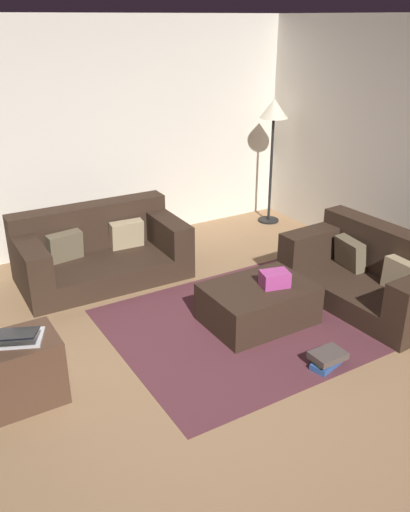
{
  "coord_description": "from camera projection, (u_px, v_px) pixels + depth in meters",
  "views": [
    {
      "loc": [
        -1.58,
        -2.84,
        2.57
      ],
      "look_at": [
        0.52,
        0.65,
        0.75
      ],
      "focal_mm": 37.84,
      "sensor_mm": 36.0,
      "label": 1
    }
  ],
  "objects": [
    {
      "name": "corner_lamp",
      "position": [
        274.0,
        118.0,
        6.82
      ],
      "size": [
        0.36,
        0.36,
        1.63
      ],
      "color": "black",
      "rests_on": "ground_plane"
    },
    {
      "name": "ground_plane",
      "position": [
        190.0,
        393.0,
        4.01
      ],
      "size": [
        6.4,
        6.4,
        0.0
      ],
      "primitive_type": "plane",
      "color": "#93704C"
    },
    {
      "name": "side_table",
      "position": [
        23.0,
        370.0,
        3.86
      ],
      "size": [
        0.52,
        0.44,
        0.5
      ],
      "primitive_type": "cube",
      "color": "#4C3323",
      "rests_on": "ground_plane"
    },
    {
      "name": "area_rug",
      "position": [
        257.0,
        321.0,
        4.96
      ],
      "size": [
        2.6,
        2.0,
        0.01
      ],
      "primitive_type": "cube",
      "color": "#562A31",
      "rests_on": "ground_plane"
    },
    {
      "name": "couch_left",
      "position": [
        99.0,
        251.0,
        5.73
      ],
      "size": [
        1.73,
        0.98,
        0.73
      ],
      "rotation": [
        0.0,
        0.0,
        3.12
      ],
      "color": "#332319",
      "rests_on": "ground_plane"
    },
    {
      "name": "laptop",
      "position": [
        16.0,
        337.0,
        3.68
      ],
      "size": [
        0.47,
        0.5,
        0.18
      ],
      "color": "silver",
      "rests_on": "side_table"
    },
    {
      "name": "ottoman",
      "position": [
        258.0,
        304.0,
        4.89
      ],
      "size": [
        0.95,
        0.68,
        0.36
      ],
      "primitive_type": "cube",
      "color": "#332319",
      "rests_on": "ground_plane"
    },
    {
      "name": "book_stack",
      "position": [
        327.0,
        359.0,
        4.29
      ],
      "size": [
        0.3,
        0.21,
        0.13
      ],
      "color": "#2D5193",
      "rests_on": "ground_plane"
    },
    {
      "name": "tv_remote",
      "position": [
        268.0,
        278.0,
        4.93
      ],
      "size": [
        0.06,
        0.16,
        0.02
      ],
      "primitive_type": "cube",
      "rotation": [
        0.0,
        0.0,
        -0.08
      ],
      "color": "black",
      "rests_on": "ottoman"
    },
    {
      "name": "couch_right",
      "position": [
        372.0,
        274.0,
        5.24
      ],
      "size": [
        0.93,
        1.62,
        0.7
      ],
      "rotation": [
        0.0,
        0.0,
        1.61
      ],
      "color": "#332319",
      "rests_on": "ground_plane"
    },
    {
      "name": "gift_box",
      "position": [
        275.0,
        279.0,
        4.79
      ],
      "size": [
        0.28,
        0.23,
        0.14
      ],
      "primitive_type": "cube",
      "rotation": [
        0.0,
        0.0,
        -0.25
      ],
      "color": "#B23F8C",
      "rests_on": "ottoman"
    },
    {
      "name": "rear_partition",
      "position": [
        48.0,
        142.0,
        5.94
      ],
      "size": [
        6.4,
        0.12,
        2.6
      ],
      "primitive_type": "cube",
      "color": "silver",
      "rests_on": "ground_plane"
    }
  ]
}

